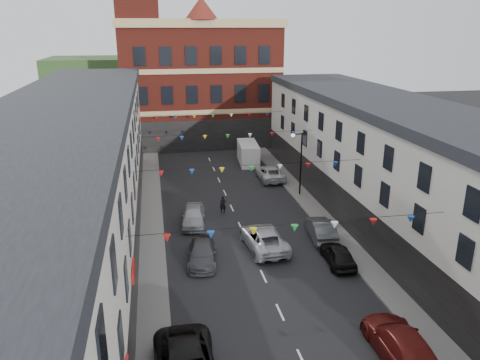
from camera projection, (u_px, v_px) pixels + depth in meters
ground at (263, 276)px, 29.64m from camera, size 160.00×160.00×0.00m
pavement_left at (153, 270)px, 30.28m from camera, size 1.80×64.00×0.15m
pavement_right at (353, 252)px, 32.69m from camera, size 1.80×64.00×0.15m
terrace_left at (61, 204)px, 26.86m from camera, size 8.40×56.00×10.70m
terrace_right at (433, 188)px, 31.12m from camera, size 8.40×56.00×9.70m
civic_building at (199, 81)px, 62.56m from camera, size 20.60×13.30×18.50m
clock_tower at (138, 28)px, 56.38m from camera, size 5.60×5.60×30.00m
distant_hill at (164, 85)px, 85.31m from camera, size 40.00×14.00×10.00m
street_lamp at (299, 155)px, 42.65m from camera, size 1.10×0.36×6.00m
car_left_d at (202, 253)px, 31.27m from camera, size 2.43×4.75×1.32m
car_left_e at (193, 216)px, 37.22m from camera, size 2.34×4.68×1.53m
car_right_c at (401, 344)px, 22.03m from camera, size 2.55×5.70×1.63m
car_right_d at (338, 255)px, 31.02m from camera, size 1.87×4.08×1.36m
car_right_e at (321, 229)px, 34.76m from camera, size 2.11×4.73×1.51m
car_right_f at (270, 173)px, 48.30m from camera, size 2.45×5.25×1.45m
moving_car at (264, 238)px, 33.20m from camera, size 2.90×5.69×1.54m
white_van at (248, 153)px, 54.02m from camera, size 2.48×5.51×2.37m
pedestrian at (223, 205)px, 39.52m from camera, size 0.62×0.47×1.51m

